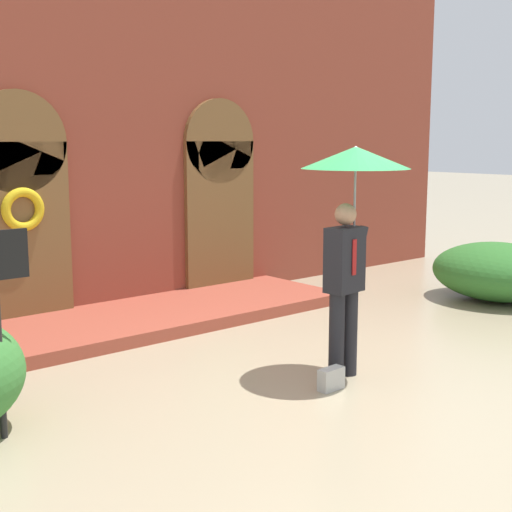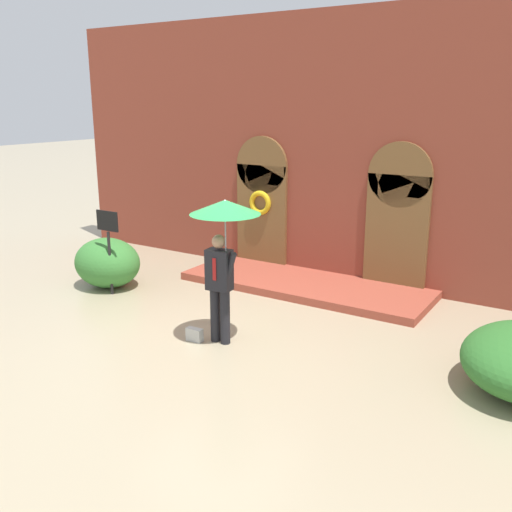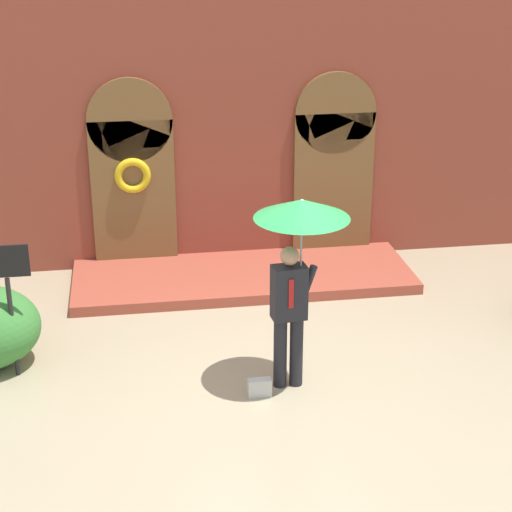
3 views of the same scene
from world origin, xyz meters
TOP-DOWN VIEW (x-y plane):
  - ground_plane at (0.00, 0.00)m, footprint 80.00×80.00m
  - building_facade at (-0.00, 4.15)m, footprint 14.00×2.30m
  - person_with_umbrella at (0.19, -0.11)m, footprint 1.10×1.10m
  - handbag at (-0.28, -0.31)m, footprint 0.28×0.13m
  - shrub_right at (4.55, 0.81)m, footprint 1.75×2.05m

SIDE VIEW (x-z plane):
  - ground_plane at x=0.00m, z-range 0.00..0.00m
  - handbag at x=-0.28m, z-range 0.00..0.22m
  - shrub_right at x=4.55m, z-range 0.00..0.88m
  - person_with_umbrella at x=0.19m, z-range 0.73..3.09m
  - building_facade at x=0.00m, z-range -0.12..5.48m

